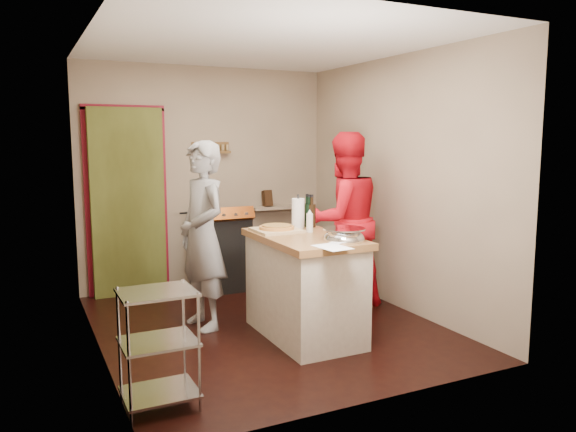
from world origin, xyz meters
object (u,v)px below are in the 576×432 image
at_px(person_red, 343,220).
at_px(wire_shelving, 158,343).
at_px(island, 305,283).
at_px(person_stripe, 203,236).
at_px(stove, 221,251).

bearing_deg(person_red, wire_shelving, 33.18).
bearing_deg(island, person_stripe, 139.15).
relative_size(wire_shelving, person_red, 0.44).
bearing_deg(stove, island, -85.25).
xyz_separation_m(island, person_red, (0.80, 0.66, 0.43)).
height_order(island, person_red, person_red).
xyz_separation_m(wire_shelving, island, (1.48, 0.78, 0.05)).
distance_m(stove, person_red, 1.59).
height_order(wire_shelving, person_red, person_red).
bearing_deg(wire_shelving, person_red, 32.35).
relative_size(wire_shelving, person_stripe, 0.46).
relative_size(stove, wire_shelving, 1.26).
height_order(person_stripe, person_red, person_red).
height_order(stove, person_stripe, person_stripe).
bearing_deg(island, wire_shelving, -152.25).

